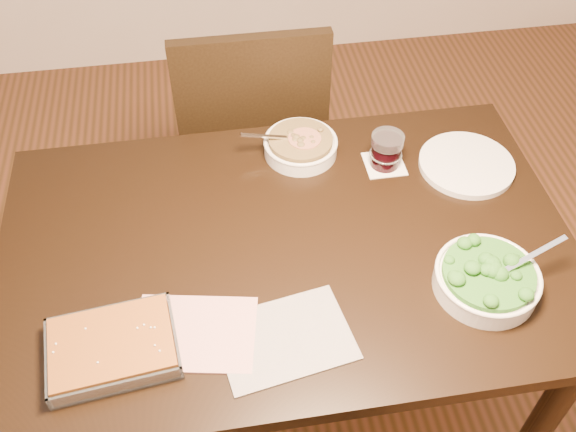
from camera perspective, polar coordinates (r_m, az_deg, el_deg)
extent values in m
plane|color=#422A12|center=(2.19, -0.03, -15.21)|extent=(4.00, 4.00, 0.00)
cube|color=black|center=(1.58, -0.04, -2.90)|extent=(1.40, 0.90, 0.04)
cube|color=black|center=(1.64, -0.04, -4.47)|extent=(1.26, 0.76, 0.08)
cylinder|color=black|center=(1.88, 21.81, -16.44)|extent=(0.07, 0.07, 0.71)
cylinder|color=black|center=(2.15, -18.25, -3.66)|extent=(0.07, 0.07, 0.71)
cylinder|color=black|center=(2.24, 14.31, 0.14)|extent=(0.07, 0.07, 0.71)
cube|color=#A12E3D|center=(1.43, -8.30, -10.24)|extent=(0.29, 0.24, 0.01)
cube|color=#2A2B33|center=(1.40, -0.28, -10.81)|extent=(0.31, 0.25, 0.01)
cube|color=white|center=(1.78, 8.55, 4.60)|extent=(0.11, 0.11, 0.00)
cylinder|color=white|center=(1.79, 1.12, 6.10)|extent=(0.20, 0.20, 0.04)
torus|color=white|center=(1.77, 1.13, 6.65)|extent=(0.20, 0.20, 0.01)
cylinder|color=#332B0D|center=(1.77, 1.13, 6.75)|extent=(0.18, 0.18, 0.02)
cube|color=silver|center=(1.75, -0.82, 6.77)|extent=(0.13, 0.02, 0.04)
cylinder|color=maroon|center=(1.76, 1.49, 6.92)|extent=(0.09, 0.09, 0.00)
cylinder|color=white|center=(1.53, 17.17, -5.56)|extent=(0.24, 0.24, 0.05)
torus|color=white|center=(1.51, 17.39, -4.94)|extent=(0.24, 0.24, 0.01)
cylinder|color=#194911|center=(1.51, 17.42, -4.85)|extent=(0.21, 0.21, 0.02)
cube|color=silver|center=(1.54, 19.76, -3.58)|extent=(0.15, 0.05, 0.05)
cube|color=silver|center=(1.43, -15.15, -11.67)|extent=(0.29, 0.22, 0.01)
cube|color=#4F2F0B|center=(1.41, -15.34, -11.15)|extent=(0.27, 0.21, 0.04)
cube|color=silver|center=(1.47, -15.63, -8.13)|extent=(0.27, 0.04, 0.04)
cube|color=silver|center=(1.36, -14.98, -14.54)|extent=(0.27, 0.04, 0.04)
cube|color=silver|center=(1.41, -10.01, -10.24)|extent=(0.03, 0.20, 0.04)
cube|color=silver|center=(1.44, -20.54, -12.09)|extent=(0.03, 0.20, 0.04)
cylinder|color=black|center=(1.76, 8.69, 5.50)|extent=(0.08, 0.08, 0.07)
cylinder|color=silver|center=(1.72, 8.86, 6.69)|extent=(0.09, 0.09, 0.03)
cylinder|color=silver|center=(1.81, 15.57, 4.43)|extent=(0.26, 0.26, 0.02)
cube|color=black|center=(2.30, -3.45, 7.45)|extent=(0.47, 0.47, 0.04)
cylinder|color=black|center=(2.63, 0.70, 6.52)|extent=(0.04, 0.04, 0.45)
cylinder|color=black|center=(2.35, 2.26, 0.14)|extent=(0.04, 0.04, 0.45)
cylinder|color=black|center=(2.61, -8.11, 5.58)|extent=(0.04, 0.04, 0.45)
cylinder|color=black|center=(2.32, -7.57, -0.96)|extent=(0.04, 0.04, 0.45)
cube|color=black|center=(1.97, -3.11, 9.48)|extent=(0.46, 0.04, 0.50)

